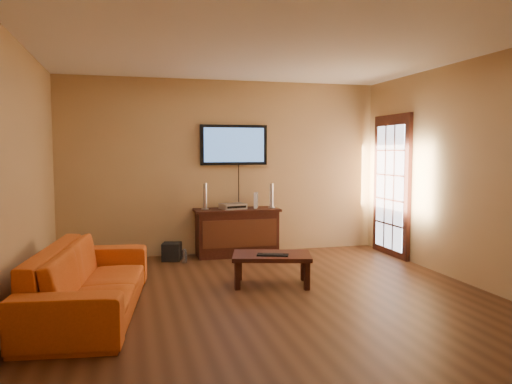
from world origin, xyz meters
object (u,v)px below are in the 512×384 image
object	(u,v)px
speaker_right	(272,197)
bottle	(184,256)
av_receiver	(233,206)
subwoofer	(172,252)
sofa	(90,268)
television	(234,145)
game_console	(256,200)
media_console	(237,232)
keyboard	(273,255)
coffee_table	(272,258)
speaker_left	(205,197)

from	to	relation	value
speaker_right	bottle	distance (m)	1.63
av_receiver	subwoofer	xyz separation A→B (m)	(-0.94, -0.09, -0.64)
sofa	television	bearing A→B (deg)	-31.16
game_console	media_console	bearing A→B (deg)	-154.45
sofa	keyboard	world-z (taller)	sofa
speaker_right	keyboard	xyz separation A→B (m)	(-0.52, -1.83, -0.51)
television	coffee_table	world-z (taller)	television
media_console	speaker_left	xyz separation A→B (m)	(-0.48, 0.03, 0.54)
subwoofer	media_console	bearing A→B (deg)	20.72
television	keyboard	size ratio (longest dim) A/B	2.68
keyboard	bottle	bearing A→B (deg)	119.29
speaker_right	media_console	bearing A→B (deg)	177.43
television	game_console	size ratio (longest dim) A/B	4.39
av_receiver	subwoofer	world-z (taller)	av_receiver
television	subwoofer	distance (m)	1.89
coffee_table	sofa	world-z (taller)	sofa
game_console	bottle	xyz separation A→B (m)	(-1.15, -0.33, -0.75)
coffee_table	keyboard	size ratio (longest dim) A/B	2.65
coffee_table	keyboard	distance (m)	0.11
sofa	av_receiver	world-z (taller)	sofa
game_console	bottle	distance (m)	1.41
bottle	keyboard	xyz separation A→B (m)	(0.87, -1.55, 0.29)
coffee_table	av_receiver	bearing A→B (deg)	93.40
speaker_left	game_console	distance (m)	0.80
av_receiver	game_console	size ratio (longest dim) A/B	1.53
game_console	subwoofer	xyz separation A→B (m)	(-1.31, -0.13, -0.72)
keyboard	subwoofer	bearing A→B (deg)	120.38
media_console	television	bearing A→B (deg)	90.00
keyboard	sofa	bearing A→B (deg)	-167.87
television	bottle	world-z (taller)	television
av_receiver	game_console	world-z (taller)	game_console
speaker_left	bottle	world-z (taller)	speaker_left
game_console	av_receiver	bearing A→B (deg)	-154.03
media_console	coffee_table	xyz separation A→B (m)	(0.04, -1.76, -0.04)
sofa	speaker_left	bearing A→B (deg)	-25.64
game_console	keyboard	world-z (taller)	game_console
speaker_right	game_console	distance (m)	0.25
sofa	game_console	distance (m)	3.29
sofa	coffee_table	bearing A→B (deg)	-68.03
bottle	television	bearing A→B (deg)	31.49
sofa	keyboard	bearing A→B (deg)	-70.44
speaker_right	av_receiver	bearing A→B (deg)	178.45
game_console	keyboard	size ratio (longest dim) A/B	0.61
media_console	av_receiver	world-z (taller)	av_receiver
speaker_left	speaker_right	xyz separation A→B (m)	(1.03, -0.05, -0.01)
coffee_table	keyboard	xyz separation A→B (m)	(-0.02, -0.09, 0.06)
coffee_table	bottle	distance (m)	1.72
speaker_left	media_console	bearing A→B (deg)	-3.21
sofa	media_console	bearing A→B (deg)	-33.60
coffee_table	av_receiver	world-z (taller)	av_receiver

